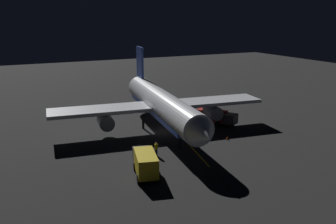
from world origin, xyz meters
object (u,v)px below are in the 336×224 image
Objects in this scene: traffic_cone_near_right at (227,138)px; traffic_cone_under_wing at (143,157)px; baggage_truck at (145,162)px; catering_truck at (216,117)px; ground_crew_worker at (156,149)px; airliner at (161,104)px; traffic_cone_far at (153,162)px; traffic_cone_near_left at (193,140)px.

traffic_cone_near_right is 1.00× the size of traffic_cone_under_wing.
baggage_truck reaches higher than traffic_cone_near_right.
catering_truck reaches higher than ground_crew_worker.
catering_truck reaches higher than traffic_cone_near_right.
baggage_truck is 21.41m from catering_truck.
ground_crew_worker is at bearing 5.89° from traffic_cone_near_right.
baggage_truck is 3.89× the size of ground_crew_worker.
airliner is at bearing -126.03° from traffic_cone_under_wing.
catering_truck is 16.33m from ground_crew_worker.
traffic_cone_near_right and traffic_cone_far have the same top height.
traffic_cone_near_right is (2.67, 7.18, -0.91)m from catering_truck.
traffic_cone_near_left is 9.33m from traffic_cone_far.
traffic_cone_near_left is at bearing -149.36° from traffic_cone_far.
traffic_cone_near_right is 1.00× the size of traffic_cone_far.
traffic_cone_near_left is (7.45, 5.81, -0.91)m from catering_truck.
traffic_cone_far is at bearing 56.94° from ground_crew_worker.
traffic_cone_near_right is at bearing -174.11° from ground_crew_worker.
traffic_cone_near_left is 4.97m from traffic_cone_near_right.
airliner is 62.03× the size of traffic_cone_far.
traffic_cone_far is at bearing 14.82° from traffic_cone_near_right.
ground_crew_worker is 3.16× the size of traffic_cone_far.
traffic_cone_far is at bearing 60.89° from airliner.
catering_truck is 7.72m from traffic_cone_near_right.
baggage_truck reaches higher than catering_truck.
traffic_cone_near_left is at bearing -158.92° from ground_crew_worker.
traffic_cone_near_right is 13.25m from traffic_cone_far.
baggage_truck reaches higher than traffic_cone_far.
traffic_cone_far is at bearing 34.33° from catering_truck.
ground_crew_worker is 3.16× the size of traffic_cone_under_wing.
airliner is 62.03× the size of traffic_cone_near_right.
airliner is at bearing -49.53° from traffic_cone_near_right.
ground_crew_worker is (-3.24, -4.31, -0.43)m from baggage_truck.
traffic_cone_under_wing is (6.60, 9.08, -3.82)m from airliner.
ground_crew_worker is 2.72m from traffic_cone_far.
airliner reaches higher than catering_truck.
traffic_cone_under_wing is (8.43, 2.70, 0.00)m from traffic_cone_near_left.
traffic_cone_near_left and traffic_cone_near_right have the same top height.
airliner is 10.60m from ground_crew_worker.
baggage_truck is at bearing 49.35° from traffic_cone_far.
ground_crew_worker reaches higher than traffic_cone_under_wing.
traffic_cone_near_left is 1.00× the size of traffic_cone_under_wing.
ground_crew_worker is at bearing -126.93° from baggage_truck.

